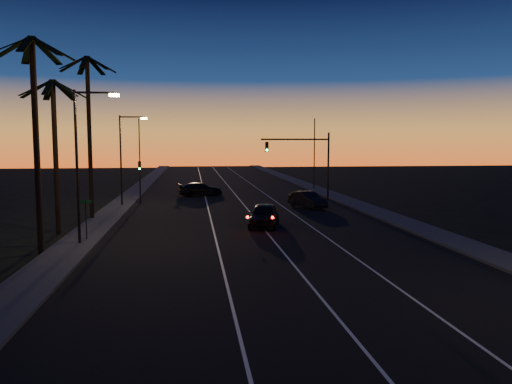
{
  "coord_description": "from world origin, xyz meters",
  "views": [
    {
      "loc": [
        -4.4,
        -9.86,
        6.04
      ],
      "look_at": [
        -0.03,
        24.15,
        2.59
      ],
      "focal_mm": 35.0,
      "sensor_mm": 36.0,
      "label": 1
    }
  ],
  "objects": [
    {
      "name": "sidewalk_left",
      "position": [
        -11.2,
        30.0,
        0.08
      ],
      "size": [
        2.4,
        170.0,
        0.16
      ],
      "primitive_type": "cube",
      "color": "#323230",
      "rests_on": "ground"
    },
    {
      "name": "signal_mast",
      "position": [
        7.14,
        39.99,
        4.78
      ],
      "size": [
        7.1,
        0.41,
        7.0
      ],
      "color": "black",
      "rests_on": "ground"
    },
    {
      "name": "lane_stripe_right",
      "position": [
        4.0,
        30.0,
        0.02
      ],
      "size": [
        0.12,
        160.0,
        0.01
      ],
      "primitive_type": "cube",
      "color": "silver",
      "rests_on": "road"
    },
    {
      "name": "palm_far",
      "position": [
        -12.2,
        30.0,
        7.61
      ],
      "size": [
        4.25,
        4.16,
        12.53
      ],
      "color": "black",
      "rests_on": "ground"
    },
    {
      "name": "streetlight_left_far",
      "position": [
        -10.69,
        38.0,
        5.06
      ],
      "size": [
        2.55,
        0.26,
        8.5
      ],
      "color": "black",
      "rests_on": "ground"
    },
    {
      "name": "lane_stripe_left",
      "position": [
        -3.0,
        30.0,
        0.02
      ],
      "size": [
        0.12,
        160.0,
        0.01
      ],
      "primitive_type": "cube",
      "color": "silver",
      "rests_on": "road"
    },
    {
      "name": "cross_car",
      "position": [
        -3.51,
        46.3,
        0.75
      ],
      "size": [
        5.45,
        3.25,
        1.48
      ],
      "color": "black",
      "rests_on": "road"
    },
    {
      "name": "road",
      "position": [
        0.0,
        30.0,
        0.01
      ],
      "size": [
        20.0,
        170.0,
        0.01
      ],
      "primitive_type": "cube",
      "color": "black",
      "rests_on": "ground"
    },
    {
      "name": "sidewalk_right",
      "position": [
        11.2,
        30.0,
        0.08
      ],
      "size": [
        2.4,
        170.0,
        0.16
      ],
      "primitive_type": "cube",
      "color": "#323230",
      "rests_on": "ground"
    },
    {
      "name": "signal_post",
      "position": [
        -9.5,
        39.98,
        2.89
      ],
      "size": [
        0.28,
        0.37,
        4.2
      ],
      "color": "black",
      "rests_on": "ground"
    },
    {
      "name": "street_sign",
      "position": [
        -10.8,
        21.0,
        1.66
      ],
      "size": [
        0.7,
        0.06,
        2.6
      ],
      "color": "black",
      "rests_on": "ground"
    },
    {
      "name": "palm_mid",
      "position": [
        -13.2,
        24.0,
        6.25
      ],
      "size": [
        4.25,
        4.16,
        10.03
      ],
      "color": "black",
      "rests_on": "ground"
    },
    {
      "name": "streetlight_left_near",
      "position": [
        -10.7,
        20.0,
        5.32
      ],
      "size": [
        2.55,
        0.26,
        9.0
      ],
      "color": "black",
      "rests_on": "ground"
    },
    {
      "name": "lead_car",
      "position": [
        0.68,
        25.1,
        0.84
      ],
      "size": [
        3.1,
        5.68,
        1.65
      ],
      "color": "black",
      "rests_on": "road"
    },
    {
      "name": "lane_stripe_mid",
      "position": [
        0.5,
        30.0,
        0.02
      ],
      "size": [
        0.12,
        160.0,
        0.01
      ],
      "primitive_type": "cube",
      "color": "silver",
      "rests_on": "road"
    },
    {
      "name": "palm_near",
      "position": [
        -12.6,
        18.0,
        7.07
      ],
      "size": [
        4.25,
        4.16,
        11.53
      ],
      "color": "black",
      "rests_on": "ground"
    },
    {
      "name": "far_pole_left",
      "position": [
        -11.0,
        55.0,
        4.5
      ],
      "size": [
        0.14,
        0.14,
        9.0
      ],
      "primitive_type": "cylinder",
      "color": "black",
      "rests_on": "ground"
    },
    {
      "name": "right_car",
      "position": [
        6.06,
        34.61,
        0.76
      ],
      "size": [
        3.02,
        4.8,
        1.49
      ],
      "color": "black",
      "rests_on": "road"
    },
    {
      "name": "far_pole_right",
      "position": [
        11.0,
        52.0,
        4.5
      ],
      "size": [
        0.14,
        0.14,
        9.0
      ],
      "primitive_type": "cylinder",
      "color": "black",
      "rests_on": "ground"
    }
  ]
}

